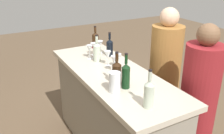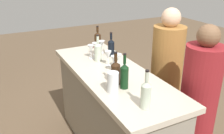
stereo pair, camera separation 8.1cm
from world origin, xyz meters
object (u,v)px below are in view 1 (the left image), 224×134
wine_glass_far_left (108,55)px  wine_glass_far_right (90,49)px  wine_glass_near_left (100,44)px  wine_bottle_center_amber_brown (117,72)px  wine_bottle_second_left_dark_green (126,75)px  person_center_guest (197,108)px  person_left_guest (164,79)px  wine_glass_far_center (114,61)px  wine_glass_near_right (94,47)px  wine_bottle_far_right_amber_brown (95,39)px  wine_glass_near_center (118,58)px  water_pitcher (115,82)px  wine_bottle_leftmost_clear_pale (149,93)px  wine_bottle_second_right_clear_pale (97,51)px  wine_bottle_rightmost_near_black (110,47)px

wine_glass_far_left → wine_glass_far_right: bearing=15.7°
wine_glass_near_left → wine_bottle_center_amber_brown: bearing=163.7°
wine_bottle_second_left_dark_green → person_center_guest: person_center_guest is taller
person_left_guest → person_center_guest: (-0.62, 0.11, -0.02)m
person_center_guest → wine_glass_far_center: bearing=-28.4°
wine_bottle_second_left_dark_green → wine_glass_near_right: size_ratio=2.14×
wine_bottle_far_right_amber_brown → wine_glass_far_right: (-0.35, 0.24, 0.01)m
wine_bottle_center_amber_brown → wine_bottle_far_right_amber_brown: bearing=-15.5°
wine_bottle_second_left_dark_green → wine_glass_near_center: 0.45m
wine_bottle_center_amber_brown → wine_glass_near_left: size_ratio=2.02×
wine_glass_far_left → water_pitcher: 0.58m
wine_glass_near_left → wine_glass_far_center: 0.61m
wine_glass_far_right → wine_glass_near_left: bearing=-56.9°
wine_glass_near_center → wine_glass_near_right: size_ratio=1.03×
wine_bottle_second_left_dark_green → water_pitcher: 0.12m
wine_bottle_second_left_dark_green → person_left_guest: size_ratio=0.20×
wine_bottle_leftmost_clear_pale → water_pitcher: bearing=17.3°
wine_bottle_second_right_clear_pale → wine_glass_far_center: wine_bottle_second_right_clear_pale is taller
wine_glass_near_center → wine_glass_far_center: (-0.09, 0.09, 0.02)m
wine_bottle_second_right_clear_pale → wine_glass_near_center: wine_bottle_second_right_clear_pale is taller
wine_bottle_rightmost_near_black → wine_glass_near_right: bearing=53.2°
wine_bottle_center_amber_brown → wine_glass_far_center: 0.25m
wine_glass_near_left → wine_glass_near_right: size_ratio=1.02×
wine_bottle_rightmost_near_black → wine_bottle_far_right_amber_brown: size_ratio=1.03×
wine_bottle_far_right_amber_brown → wine_glass_near_center: wine_bottle_far_right_amber_brown is taller
wine_glass_far_center → person_center_guest: (-0.56, -0.60, -0.41)m
wine_bottle_second_right_clear_pale → wine_glass_near_right: 0.20m
wine_glass_near_center → wine_glass_far_right: (0.38, 0.14, 0.01)m
wine_bottle_second_left_dark_green → wine_glass_far_left: bearing=-11.0°
wine_glass_near_right → wine_glass_far_center: (-0.56, 0.04, 0.02)m
wine_bottle_leftmost_clear_pale → wine_glass_near_left: size_ratio=2.04×
wine_bottle_center_amber_brown → wine_glass_far_left: bearing=-17.4°
wine_glass_near_left → wine_glass_near_right: wine_glass_near_left is taller
wine_bottle_second_right_clear_pale → wine_bottle_second_left_dark_green: bearing=174.4°
wine_bottle_center_amber_brown → wine_bottle_second_left_dark_green: bearing=-164.0°
wine_glass_far_left → wine_glass_far_center: bearing=172.3°
person_center_guest → wine_bottle_second_right_clear_pale: bearing=-42.2°
wine_bottle_second_right_clear_pale → person_center_guest: bearing=-146.8°
wine_bottle_far_right_amber_brown → wine_glass_near_right: size_ratio=1.86×
person_left_guest → wine_bottle_second_left_dark_green: bearing=48.9°
wine_bottle_second_right_clear_pale → wine_glass_far_right: size_ratio=1.84×
wine_bottle_second_right_clear_pale → wine_glass_near_right: wine_bottle_second_right_clear_pale is taller
water_pitcher → wine_bottle_second_left_dark_green: bearing=-80.6°
wine_glass_far_center → wine_bottle_second_left_dark_green: bearing=167.2°
wine_glass_near_center → wine_glass_near_right: wine_glass_near_center is taller
wine_glass_far_center → person_center_guest: size_ratio=0.11×
wine_glass_far_left → wine_bottle_second_right_clear_pale: bearing=10.5°
wine_bottle_second_left_dark_green → wine_glass_far_left: size_ratio=1.95×
wine_glass_near_center → person_center_guest: person_center_guest is taller
wine_bottle_second_left_dark_green → wine_bottle_leftmost_clear_pale: bearing=177.3°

